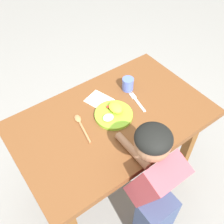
% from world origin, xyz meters
% --- Properties ---
extents(ground_plane, '(8.00, 8.00, 0.00)m').
position_xyz_m(ground_plane, '(0.00, 0.00, 0.00)').
color(ground_plane, gray).
extents(dining_table, '(1.15, 0.72, 0.75)m').
position_xyz_m(dining_table, '(0.00, 0.00, 0.64)').
color(dining_table, brown).
rests_on(dining_table, ground_plane).
extents(plate, '(0.22, 0.22, 0.06)m').
position_xyz_m(plate, '(0.02, 0.01, 0.76)').
color(plate, '#89CB30').
rests_on(plate, dining_table).
extents(fork, '(0.06, 0.21, 0.01)m').
position_xyz_m(fork, '(0.20, 0.02, 0.75)').
color(fork, silver).
rests_on(fork, dining_table).
extents(spoon, '(0.06, 0.22, 0.01)m').
position_xyz_m(spoon, '(-0.18, 0.06, 0.75)').
color(spoon, '#C5814F').
rests_on(spoon, dining_table).
extents(drinking_cup, '(0.07, 0.07, 0.08)m').
position_xyz_m(drinking_cup, '(0.22, 0.14, 0.79)').
color(drinking_cup, '#5974E2').
rests_on(drinking_cup, dining_table).
extents(person, '(0.21, 0.44, 1.05)m').
position_xyz_m(person, '(-0.06, -0.45, 0.56)').
color(person, '#3C4B75').
rests_on(person, ground_plane).
extents(napkin, '(0.16, 0.18, 0.00)m').
position_xyz_m(napkin, '(0.02, 0.16, 0.75)').
color(napkin, white).
rests_on(napkin, dining_table).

